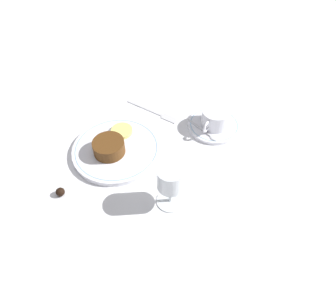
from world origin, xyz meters
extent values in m
plane|color=white|center=(0.00, 0.00, 0.00)|extent=(3.00, 3.00, 0.00)
cylinder|color=white|center=(0.03, -0.01, 0.01)|extent=(0.24, 0.24, 0.01)
torus|color=#8CB2D1|center=(0.03, -0.01, 0.01)|extent=(0.22, 0.22, 0.00)
cylinder|color=white|center=(-0.21, 0.15, 0.01)|extent=(0.15, 0.15, 0.01)
torus|color=#8CB2D1|center=(-0.21, 0.15, 0.01)|extent=(0.14, 0.14, 0.00)
cylinder|color=white|center=(-0.21, 0.15, 0.04)|extent=(0.08, 0.08, 0.05)
cylinder|color=brown|center=(-0.21, 0.15, 0.04)|extent=(0.07, 0.07, 0.04)
torus|color=white|center=(-0.16, 0.15, 0.04)|extent=(0.04, 0.01, 0.04)
cube|color=silver|center=(-0.17, 0.12, 0.01)|extent=(0.02, 0.09, 0.00)
ellipsoid|color=silver|center=(-0.16, 0.18, 0.01)|extent=(0.02, 0.02, 0.00)
cylinder|color=silver|center=(0.07, 0.20, 0.00)|extent=(0.07, 0.07, 0.01)
cylinder|color=silver|center=(0.07, 0.20, 0.03)|extent=(0.01, 0.01, 0.06)
cylinder|color=silver|center=(0.07, 0.20, 0.09)|extent=(0.06, 0.06, 0.06)
cylinder|color=#470A14|center=(0.07, 0.20, 0.08)|extent=(0.05, 0.05, 0.03)
cube|color=silver|center=(-0.15, -0.07, 0.00)|extent=(0.02, 0.13, 0.01)
cube|color=silver|center=(-0.16, 0.02, 0.00)|extent=(0.03, 0.05, 0.01)
cylinder|color=#563314|center=(0.05, -0.02, 0.03)|extent=(0.08, 0.08, 0.04)
cylinder|color=#EFE075|center=(-0.02, -0.04, 0.02)|extent=(0.06, 0.06, 0.01)
sphere|color=black|center=(0.21, -0.03, 0.01)|extent=(0.02, 0.02, 0.02)
camera|label=1|loc=(0.43, 0.45, 0.67)|focal=35.00mm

